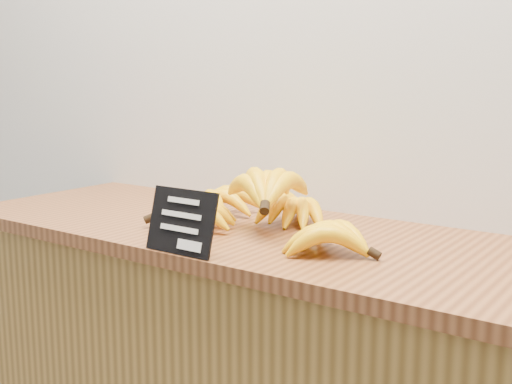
% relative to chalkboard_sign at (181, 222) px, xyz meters
% --- Properties ---
extents(counter_top, '(1.53, 0.54, 0.03)m').
position_rel_chalkboard_sign_xyz_m(counter_top, '(0.03, 0.25, -0.07)').
color(counter_top, brown).
rests_on(counter_top, counter).
extents(chalkboard_sign, '(0.15, 0.04, 0.12)m').
position_rel_chalkboard_sign_xyz_m(chalkboard_sign, '(0.00, 0.00, 0.00)').
color(chalkboard_sign, black).
rests_on(chalkboard_sign, counter_top).
extents(banana_pile, '(0.57, 0.38, 0.13)m').
position_rel_chalkboard_sign_xyz_m(banana_pile, '(-0.00, 0.24, -0.01)').
color(banana_pile, yellow).
rests_on(banana_pile, counter_top).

